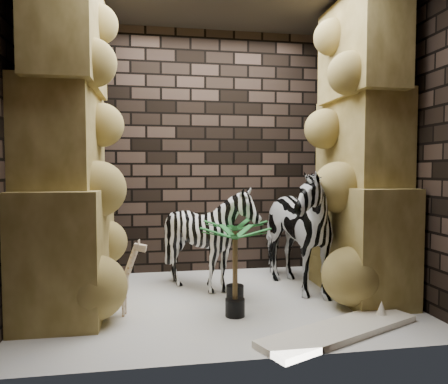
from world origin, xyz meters
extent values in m
plane|color=beige|center=(0.00, 0.00, 0.00)|extent=(3.50, 3.50, 0.00)
plane|color=black|center=(0.00, 1.25, 1.50)|extent=(3.50, 0.00, 3.50)
plane|color=black|center=(0.00, -1.25, 1.50)|extent=(3.50, 0.00, 3.50)
plane|color=black|center=(-1.75, 0.00, 1.50)|extent=(0.00, 3.00, 3.00)
plane|color=black|center=(1.75, 0.00, 1.50)|extent=(0.00, 3.00, 3.00)
imported|color=white|center=(0.77, 0.28, 0.75)|extent=(0.92, 1.37, 1.49)
imported|color=white|center=(-0.07, 0.37, 0.50)|extent=(0.90, 1.11, 1.00)
cube|color=white|center=(0.79, -0.93, 0.03)|extent=(1.47, 0.92, 0.05)
camera|label=1|loc=(-0.61, -3.86, 1.26)|focal=32.95mm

